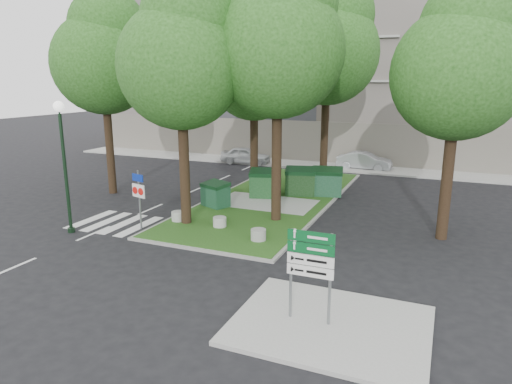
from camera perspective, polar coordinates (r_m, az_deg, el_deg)
The scene contains 26 objects.
ground at distance 17.85m, azimuth -8.73°, elevation -6.95°, with size 120.00×120.00×0.00m, color black.
median_island at distance 24.48m, azimuth 2.07°, elevation -0.90°, with size 6.00×16.00×0.12m, color #1F4915.
median_kerb at distance 24.48m, azimuth 2.07°, elevation -0.92°, with size 6.30×16.30×0.10m, color gray.
sidewalk_corner at distance 12.56m, azimuth 9.25°, elevation -16.09°, with size 5.00×4.00×0.12m, color #999993.
building_sidewalk at distance 34.40m, azimuth 7.55°, elevation 3.30°, with size 42.00×3.00×0.12m, color #999993.
zebra_crossing at distance 21.07m, azimuth -15.34°, elevation -4.01°, with size 5.00×3.00×0.01m, color silver.
apartment_building at distance 41.15m, azimuth 10.82°, elevation 16.00°, with size 41.00×12.00×16.00m, color #BAA78B.
tree_median_near_left at distance 19.65m, azimuth -9.15°, elevation 16.68°, with size 5.20×5.20×10.53m.
tree_median_near_right at distance 19.97m, azimuth 3.06°, elevation 18.71°, with size 5.60×5.60×11.46m.
tree_median_mid at distance 25.19m, azimuth -0.01°, elevation 15.42°, with size 4.80×4.80×9.99m.
tree_median_far at distance 27.09m, azimuth 9.18°, elevation 17.98°, with size 5.80×5.80×11.93m.
tree_street_left at distance 26.63m, azimuth -18.41°, elevation 16.11°, with size 5.40×5.40×11.00m.
tree_street_right at distance 19.21m, azimuth 24.33°, elevation 14.74°, with size 5.00×5.00×10.06m.
dumpster_a at distance 22.87m, azimuth -5.09°, elevation -0.29°, with size 1.62×1.41×1.26m.
dumpster_b at distance 24.57m, azimuth 1.15°, elevation 1.06°, with size 1.89×1.54×1.53m.
dumpster_c at distance 25.17m, azimuth 5.57°, elevation 1.31°, with size 1.88×1.52×1.53m.
dumpster_d at distance 25.27m, azimuth 8.88°, elevation 1.27°, with size 1.84×1.46×1.53m.
bollard_left at distance 20.83m, azimuth -9.71°, elevation -2.98°, with size 0.58×0.58×0.42m, color #A4A49F.
bollard_right at distance 18.11m, azimuth 0.30°, elevation -5.34°, with size 0.61×0.61×0.43m, color gray.
bollard_mid at distance 19.79m, azimuth -4.56°, elevation -3.73°, with size 0.58×0.58×0.41m, color #A3A49F.
litter_bin at distance 25.16m, azimuth 9.21°, elevation 0.41°, with size 0.45×0.45×0.80m, color #D7ED1B.
street_lamp at distance 20.18m, azimuth -22.94°, elevation 4.66°, with size 0.44×0.44×5.48m.
traffic_sign_pole at distance 20.00m, azimuth -14.41°, elevation 0.02°, with size 0.76×0.24×2.59m.
directional_sign at distance 11.87m, azimuth 6.84°, elevation -8.68°, with size 1.23×0.09×2.47m.
car_white at distance 35.09m, azimuth -1.30°, elevation 4.60°, with size 1.54×3.82×1.30m, color silver.
car_silver at distance 33.69m, azimuth 13.39°, elevation 3.81°, with size 1.34×3.84×1.26m, color #A7AAAF.
Camera 1 is at (8.89, -14.14, 6.29)m, focal length 32.00 mm.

